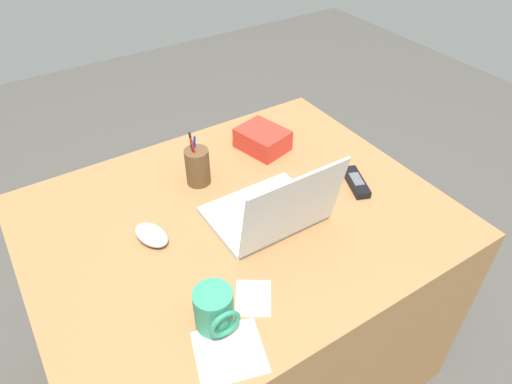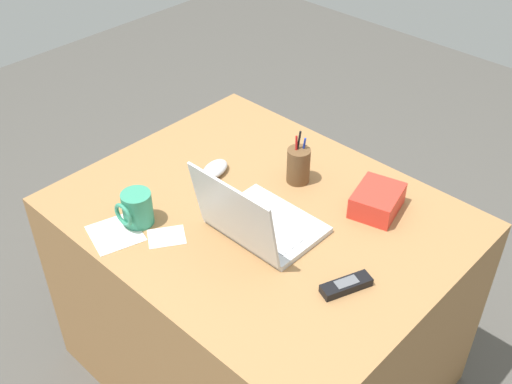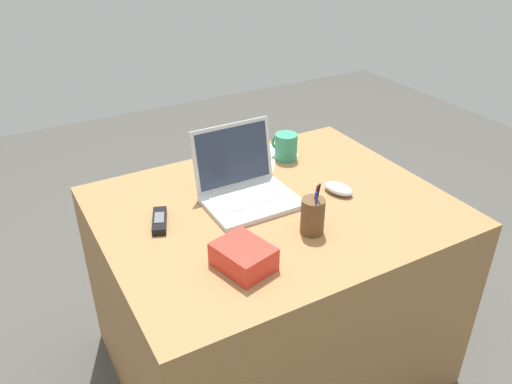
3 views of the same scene
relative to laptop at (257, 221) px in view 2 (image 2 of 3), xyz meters
The scene contains 10 objects.
ground_plane 0.80m from the laptop, 53.19° to the right, with size 6.00×6.00×0.00m, color #4C4944.
desk 0.44m from the laptop, 53.19° to the right, with size 1.17×0.94×0.75m, color #9E7042.
laptop is the anchor object (origin of this frame).
computer_mouse 0.34m from the laptop, 22.27° to the right, with size 0.07×0.11×0.03m, color silver.
coffee_mug_white 0.36m from the laptop, 34.92° to the left, with size 0.09×0.10×0.11m.
cordless_phone 0.32m from the laptop, behind, with size 0.09×0.15×0.03m.
pen_holder 0.30m from the laptop, 73.28° to the right, with size 0.07×0.07×0.18m.
snack_bag 0.38m from the laptop, 119.20° to the right, with size 0.13×0.16×0.07m, color red.
paper_note_near_laptop 0.42m from the laptop, 42.97° to the left, with size 0.15×0.14×0.00m, color white.
paper_note_left 0.27m from the laptop, 46.00° to the left, with size 0.08×0.11×0.00m, color white.
Camera 2 is at (-1.00, 1.08, 1.95)m, focal length 43.66 mm.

